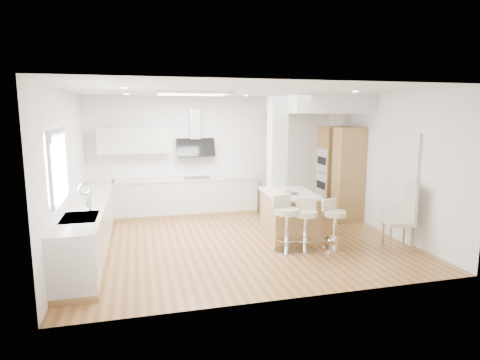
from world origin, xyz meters
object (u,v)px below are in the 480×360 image
object	(u,v)px
bar_stool_b	(306,222)
dining_chair	(405,214)
bar_stool_c	(334,222)
bar_stool_a	(286,221)
peninsula	(289,214)

from	to	relation	value
bar_stool_b	dining_chair	xyz separation A→B (m)	(1.74, -0.35, 0.13)
bar_stool_b	bar_stool_c	world-z (taller)	bar_stool_b
bar_stool_b	bar_stool_a	bearing A→B (deg)	-167.96
dining_chair	bar_stool_a	bearing A→B (deg)	-175.61
bar_stool_c	dining_chair	world-z (taller)	dining_chair
bar_stool_b	bar_stool_c	size ratio (longest dim) A/B	1.04
bar_stool_a	bar_stool_b	distance (m)	0.34
peninsula	bar_stool_b	size ratio (longest dim) A/B	1.64
peninsula	dining_chair	distance (m)	2.12
bar_stool_a	dining_chair	distance (m)	2.11
peninsula	bar_stool_c	distance (m)	1.07
bar_stool_a	dining_chair	bearing A→B (deg)	-27.30
peninsula	dining_chair	size ratio (longest dim) A/B	1.25
dining_chair	peninsula	bearing A→B (deg)	158.73
bar_stool_a	peninsula	bearing A→B (deg)	49.93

